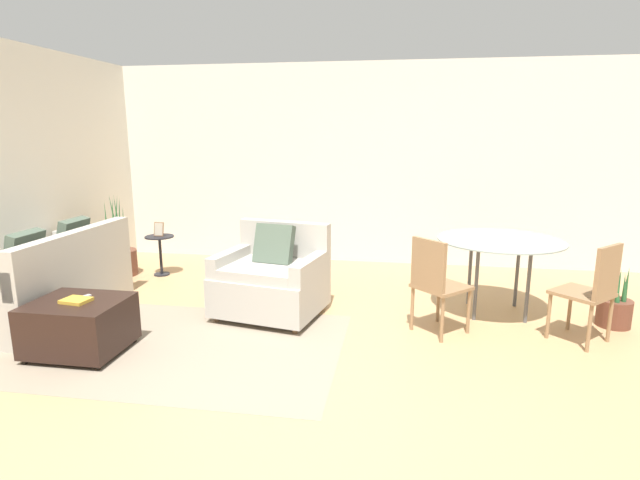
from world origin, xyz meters
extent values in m
plane|color=tan|center=(0.00, 0.00, 0.00)|extent=(20.00, 20.00, 0.00)
cube|color=silver|center=(0.00, 3.89, 1.38)|extent=(12.00, 0.06, 2.75)
cube|color=silver|center=(-3.31, 1.50, 1.38)|extent=(0.06, 12.00, 2.75)
cube|color=gray|center=(-1.20, 0.69, 0.00)|extent=(2.97, 1.89, 0.00)
cube|color=beige|center=(-1.20, -0.02, 0.00)|extent=(2.91, 0.07, 0.00)
cube|color=beige|center=(-1.20, 0.22, 0.00)|extent=(2.91, 0.07, 0.00)
cube|color=beige|center=(-1.20, 0.46, 0.00)|extent=(2.91, 0.07, 0.00)
cube|color=beige|center=(-1.20, 0.69, 0.00)|extent=(2.91, 0.07, 0.00)
cube|color=beige|center=(-1.20, 0.93, 0.00)|extent=(2.91, 0.07, 0.00)
cube|color=beige|center=(-1.20, 1.17, 0.00)|extent=(2.91, 0.07, 0.00)
cube|color=beige|center=(-1.20, 1.40, 0.00)|extent=(2.91, 0.07, 0.00)
cube|color=#B2ADA3|center=(-2.78, 1.19, 0.22)|extent=(0.92, 1.74, 0.44)
cube|color=#B2ADA3|center=(-2.39, 1.19, 0.66)|extent=(0.14, 1.74, 0.43)
cube|color=#B2ADA3|center=(-2.78, 2.00, 0.57)|extent=(0.85, 0.12, 0.26)
cube|color=#4C5B4C|center=(-2.69, 1.58, 0.72)|extent=(0.19, 0.40, 0.41)
cube|color=#4C5B4C|center=(-2.69, 0.89, 0.72)|extent=(0.19, 0.40, 0.41)
cube|color=#B2ADA3|center=(-0.52, 1.55, 0.25)|extent=(1.14, 1.03, 0.38)
cube|color=#B2ADA3|center=(-0.53, 1.51, 0.49)|extent=(0.88, 0.86, 0.10)
cube|color=#B2ADA3|center=(-0.45, 1.91, 0.67)|extent=(1.00, 0.31, 0.47)
cube|color=#B2ADA3|center=(-0.95, 1.63, 0.54)|extent=(0.27, 0.79, 0.20)
cube|color=#B2ADA3|center=(-0.10, 1.46, 0.54)|extent=(0.27, 0.79, 0.20)
cylinder|color=brown|center=(-1.00, 1.29, 0.03)|extent=(0.05, 0.05, 0.06)
cylinder|color=brown|center=(-0.18, 1.13, 0.03)|extent=(0.05, 0.05, 0.06)
cylinder|color=brown|center=(-0.87, 1.97, 0.03)|extent=(0.05, 0.05, 0.06)
cylinder|color=brown|center=(-0.05, 1.81, 0.03)|extent=(0.05, 0.05, 0.06)
cube|color=#4C5B4C|center=(-0.50, 1.65, 0.72)|extent=(0.43, 0.29, 0.41)
cube|color=black|center=(-1.87, 0.44, 0.25)|extent=(0.74, 0.64, 0.41)
cylinder|color=black|center=(-2.19, 0.17, 0.02)|extent=(0.04, 0.04, 0.04)
cylinder|color=black|center=(-1.55, 0.17, 0.02)|extent=(0.04, 0.04, 0.04)
cylinder|color=black|center=(-2.19, 0.71, 0.02)|extent=(0.04, 0.04, 0.04)
cylinder|color=black|center=(-1.55, 0.71, 0.02)|extent=(0.04, 0.04, 0.04)
cube|color=gold|center=(-1.86, 0.42, 0.47)|extent=(0.24, 0.19, 0.03)
cube|color=#B7B7BC|center=(-1.89, 0.52, 0.46)|extent=(0.10, 0.16, 0.01)
cylinder|color=brown|center=(-2.84, 2.65, 0.16)|extent=(0.44, 0.44, 0.33)
cylinder|color=black|center=(-2.84, 2.65, 0.32)|extent=(0.40, 0.40, 0.02)
cone|color=#286033|center=(-2.80, 2.66, 0.62)|extent=(0.05, 0.12, 0.59)
cone|color=#286033|center=(-2.78, 2.73, 0.61)|extent=(0.07, 0.07, 0.57)
cone|color=#286033|center=(-2.85, 2.76, 0.66)|extent=(0.09, 0.05, 0.67)
cone|color=#286033|center=(-2.88, 2.71, 0.68)|extent=(0.12, 0.10, 0.71)
cone|color=#286033|center=(-2.88, 2.65, 0.67)|extent=(0.05, 0.10, 0.68)
cone|color=#286033|center=(-2.92, 2.57, 0.65)|extent=(0.07, 0.07, 0.65)
cone|color=#286033|center=(-2.83, 2.62, 0.70)|extent=(0.14, 0.06, 0.74)
cone|color=#286033|center=(-2.76, 2.57, 0.69)|extent=(0.08, 0.08, 0.73)
cylinder|color=black|center=(-2.30, 2.74, 0.51)|extent=(0.36, 0.36, 0.02)
cylinder|color=black|center=(-2.30, 2.74, 0.26)|extent=(0.04, 0.04, 0.48)
cylinder|color=black|center=(-2.30, 2.74, 0.01)|extent=(0.20, 0.20, 0.02)
cube|color=#8C6647|center=(-2.30, 2.74, 0.61)|extent=(0.13, 0.05, 0.18)
cube|color=#B2A893|center=(-2.30, 2.73, 0.61)|extent=(0.10, 0.03, 0.15)
cube|color=#8C6647|center=(-2.30, 2.76, 0.56)|extent=(0.02, 0.04, 0.09)
cylinder|color=#8C9E99|center=(1.74, 2.00, 0.77)|extent=(1.24, 1.24, 0.01)
cylinder|color=#59595B|center=(1.50, 1.76, 0.38)|extent=(0.04, 0.04, 0.76)
cylinder|color=#59595B|center=(1.98, 1.76, 0.38)|extent=(0.04, 0.04, 0.76)
cylinder|color=#59595B|center=(1.50, 2.24, 0.38)|extent=(0.04, 0.04, 0.76)
cylinder|color=#59595B|center=(1.98, 2.24, 0.38)|extent=(0.04, 0.04, 0.76)
cube|color=#93704C|center=(1.14, 1.40, 0.43)|extent=(0.59, 0.59, 0.03)
cube|color=#93704C|center=(1.00, 1.26, 0.68)|extent=(0.29, 0.29, 0.45)
cylinder|color=#93704C|center=(1.39, 1.40, 0.21)|extent=(0.03, 0.03, 0.42)
cylinder|color=#93704C|center=(1.14, 1.65, 0.21)|extent=(0.03, 0.03, 0.42)
cylinder|color=#93704C|center=(1.14, 1.14, 0.21)|extent=(0.03, 0.03, 0.42)
cylinder|color=#93704C|center=(0.88, 1.40, 0.21)|extent=(0.03, 0.03, 0.42)
cube|color=#93704C|center=(2.34, 1.40, 0.43)|extent=(0.59, 0.59, 0.03)
cube|color=#93704C|center=(2.47, 1.26, 0.68)|extent=(0.29, 0.29, 0.45)
cylinder|color=#93704C|center=(2.34, 1.65, 0.21)|extent=(0.03, 0.03, 0.42)
cylinder|color=#93704C|center=(2.08, 1.40, 0.21)|extent=(0.03, 0.03, 0.42)
cylinder|color=#93704C|center=(2.59, 1.40, 0.21)|extent=(0.03, 0.03, 0.42)
cylinder|color=#93704C|center=(2.34, 1.14, 0.21)|extent=(0.03, 0.03, 0.42)
cylinder|color=brown|center=(2.79, 1.81, 0.13)|extent=(0.31, 0.31, 0.26)
cylinder|color=black|center=(2.79, 1.81, 0.25)|extent=(0.28, 0.28, 0.02)
cone|color=#286033|center=(2.87, 1.81, 0.43)|extent=(0.04, 0.07, 0.33)
cone|color=#286033|center=(2.82, 1.85, 0.41)|extent=(0.05, 0.05, 0.30)
cone|color=#286033|center=(2.75, 1.86, 0.42)|extent=(0.05, 0.05, 0.32)
cone|color=#286033|center=(2.72, 1.81, 0.41)|extent=(0.05, 0.08, 0.31)
cone|color=#286033|center=(2.76, 1.73, 0.41)|extent=(0.07, 0.05, 0.30)
cone|color=#286033|center=(2.83, 1.76, 0.40)|extent=(0.07, 0.06, 0.28)
camera|label=1|loc=(0.75, -3.10, 1.82)|focal=28.00mm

